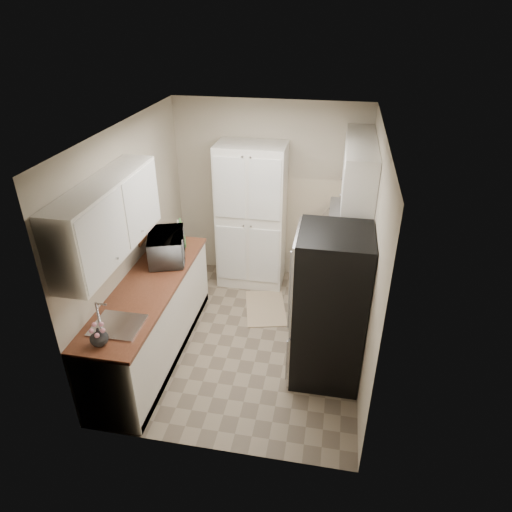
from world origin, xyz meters
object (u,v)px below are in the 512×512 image
(refrigerator, at_px, (330,308))
(microwave, at_px, (167,247))
(pantry_cabinet, at_px, (251,217))
(electric_range, at_px, (333,295))
(toaster_oven, at_px, (337,222))
(wine_bottle, at_px, (164,237))

(refrigerator, bearing_deg, microwave, 164.14)
(pantry_cabinet, distance_m, electric_range, 1.58)
(pantry_cabinet, height_order, electric_range, pantry_cabinet)
(refrigerator, distance_m, microwave, 1.99)
(microwave, height_order, toaster_oven, microwave)
(pantry_cabinet, xyz_separation_m, electric_range, (1.17, -0.93, -0.52))
(microwave, relative_size, wine_bottle, 2.10)
(refrigerator, xyz_separation_m, microwave, (-1.91, 0.54, 0.23))
(electric_range, relative_size, refrigerator, 0.66)
(refrigerator, bearing_deg, electric_range, 87.52)
(wine_bottle, relative_size, toaster_oven, 0.67)
(pantry_cabinet, distance_m, refrigerator, 2.07)
(toaster_oven, bearing_deg, microwave, -134.06)
(microwave, bearing_deg, toaster_oven, -77.88)
(refrigerator, height_order, wine_bottle, refrigerator)
(electric_range, bearing_deg, refrigerator, -92.48)
(pantry_cabinet, height_order, toaster_oven, pantry_cabinet)
(toaster_oven, bearing_deg, wine_bottle, -142.18)
(pantry_cabinet, relative_size, wine_bottle, 7.16)
(wine_bottle, bearing_deg, toaster_oven, 22.38)
(wine_bottle, height_order, toaster_oven, wine_bottle)
(wine_bottle, bearing_deg, electric_range, -0.63)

